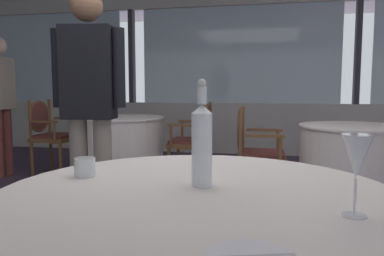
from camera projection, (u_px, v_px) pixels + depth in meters
The scene contains 11 objects.
window_wall_far at pixel (238, 90), 6.22m from camera, with size 11.72×0.14×2.69m.
water_bottle at pixel (202, 143), 1.28m from camera, with size 0.07×0.07×0.37m.
wine_glass at pixel (357, 158), 0.97m from camera, with size 0.08×0.08×0.22m.
water_tumbler at pixel (85, 167), 1.43m from camera, with size 0.08×0.08×0.07m, color white.
background_table_0 at pixel (353, 165), 3.50m from camera, with size 1.00×1.00×0.75m.
dining_chair_0_1 at pixel (253, 146), 3.65m from camera, with size 0.48×0.54×0.90m.
background_table_2 at pixel (120, 147), 4.57m from camera, with size 1.10×1.10×0.75m.
dining_chair_2_0 at pixel (49, 130), 4.78m from camera, with size 0.48×0.55×0.95m.
dining_chair_2_1 at pixel (197, 135), 4.34m from camera, with size 0.48×0.55×0.93m.
diner_person_0 at pixel (89, 97), 2.66m from camera, with size 0.53×0.24×1.78m.
diner_person_1 at pixel (0, 97), 4.58m from camera, with size 0.22×0.53×1.72m.
Camera 1 is at (0.47, -2.25, 1.08)m, focal length 34.89 mm.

